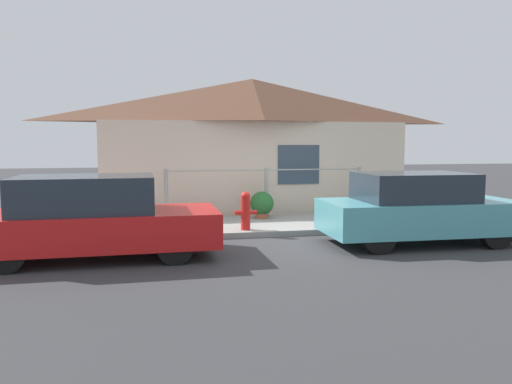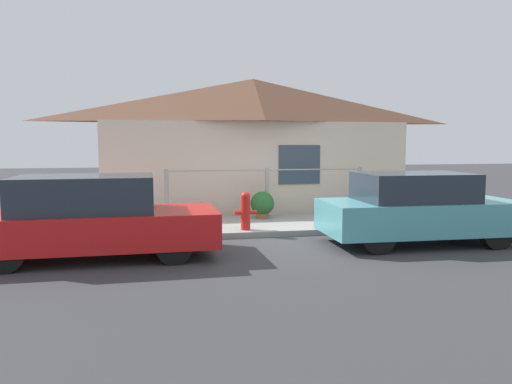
% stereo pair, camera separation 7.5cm
% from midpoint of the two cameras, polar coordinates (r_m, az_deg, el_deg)
% --- Properties ---
extents(ground_plane, '(60.00, 60.00, 0.00)m').
position_cam_midpoint_polar(ground_plane, '(10.24, 4.02, -5.11)').
color(ground_plane, '#38383A').
extents(sidewalk, '(24.00, 2.20, 0.12)m').
position_cam_midpoint_polar(sidewalk, '(11.27, 2.52, -3.79)').
color(sidewalk, gray).
rests_on(sidewalk, ground_plane).
extents(house, '(8.33, 2.23, 3.63)m').
position_cam_midpoint_polar(house, '(13.65, -0.07, 9.65)').
color(house, beige).
rests_on(house, ground_plane).
extents(fence, '(4.90, 0.10, 1.18)m').
position_cam_midpoint_polar(fence, '(12.10, 1.44, 0.25)').
color(fence, '#999993').
rests_on(fence, sidewalk).
extents(car_left, '(3.99, 1.68, 1.37)m').
position_cam_midpoint_polar(car_left, '(8.64, -17.93, -2.85)').
color(car_left, red).
rests_on(car_left, ground_plane).
extents(car_right, '(3.69, 1.68, 1.35)m').
position_cam_midpoint_polar(car_right, '(9.89, 18.22, -1.83)').
color(car_right, teal).
rests_on(car_right, ground_plane).
extents(fire_hydrant, '(0.46, 0.21, 0.79)m').
position_cam_midpoint_polar(fire_hydrant, '(10.26, -0.99, -2.05)').
color(fire_hydrant, red).
rests_on(fire_hydrant, sidewalk).
extents(potted_plant_near_hydrant, '(0.57, 0.57, 0.64)m').
position_cam_midpoint_polar(potted_plant_near_hydrant, '(11.82, 0.91, -1.40)').
color(potted_plant_near_hydrant, '#9E5638').
rests_on(potted_plant_near_hydrant, sidewalk).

